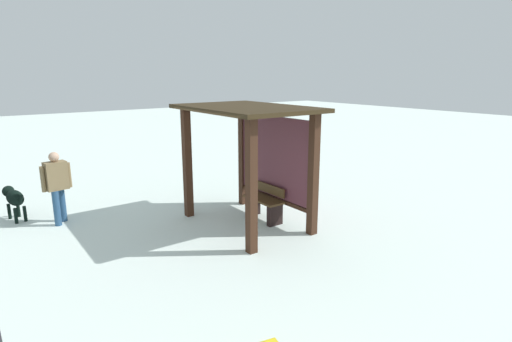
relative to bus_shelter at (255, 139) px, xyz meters
name	(u,v)px	position (x,y,z in m)	size (l,w,h in m)	color
ground_plane	(247,224)	(0.00, -0.23, -1.85)	(60.00, 60.00, 0.00)	silver
bus_shelter	(255,139)	(0.00, 0.00, 0.00)	(2.98, 2.02, 2.55)	#3A2215
bench_left_inside	(264,204)	(0.00, 0.25, -1.50)	(1.01, 0.42, 0.78)	#4B341B
person_walking	(57,182)	(-2.45, -3.48, -0.93)	(0.38, 0.63, 1.58)	olive
dog	(14,198)	(-3.31, -4.23, -1.35)	(1.05, 0.42, 0.71)	black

